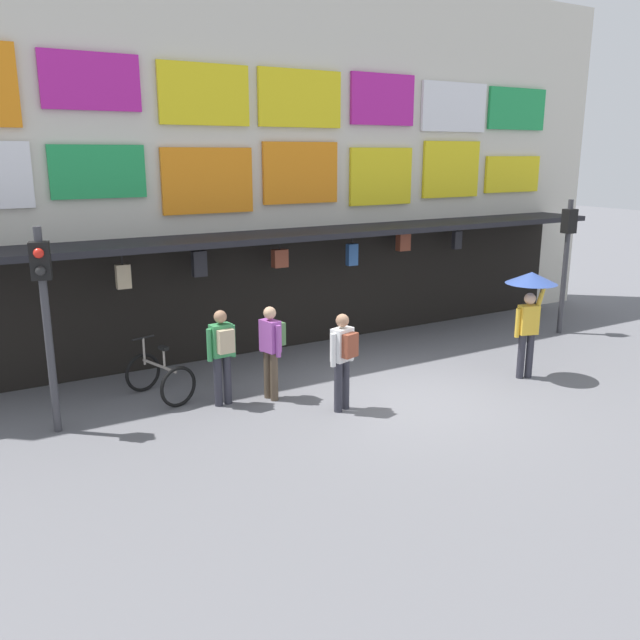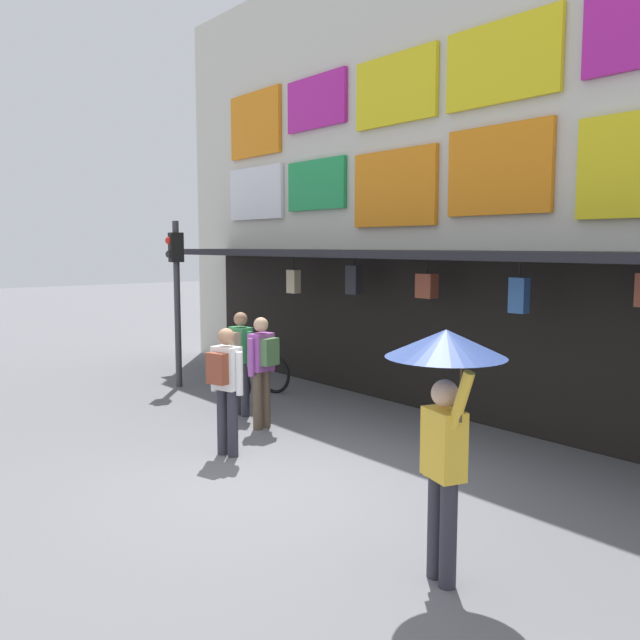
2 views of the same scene
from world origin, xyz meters
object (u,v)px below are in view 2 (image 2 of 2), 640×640
Objects in this scene: bicycle_parked at (255,377)px; pedestrian_in_yellow at (240,356)px; traffic_light_near at (176,277)px; pedestrian_in_white at (226,382)px; pedestrian_in_black at (263,364)px; pedestrian_with_umbrella at (445,384)px.

bicycle_parked is 0.78× the size of pedestrian_in_yellow.
pedestrian_in_white is at bearing -19.52° from traffic_light_near.
pedestrian_in_yellow is at bearing 170.30° from pedestrian_in_black.
traffic_light_near reaches higher than pedestrian_in_yellow.
pedestrian_in_white is 1.00× the size of pedestrian_in_black.
traffic_light_near is 1.54× the size of pedestrian_with_umbrella.
pedestrian_in_yellow is 1.00× the size of pedestrian_in_black.
traffic_light_near is at bearing 160.48° from pedestrian_in_white.
pedestrian_in_yellow and pedestrian_in_black have the same top height.
pedestrian_in_black is at bearing -9.70° from pedestrian_in_yellow.
pedestrian_with_umbrella reaches higher than pedestrian_in_yellow.
pedestrian_in_yellow is at bearing 142.55° from pedestrian_in_white.
pedestrian_in_white is at bearing -54.89° from pedestrian_in_black.
traffic_light_near is at bearing -162.36° from bicycle_parked.
pedestrian_in_white is at bearing -37.45° from pedestrian_in_yellow.
traffic_light_near reaches higher than pedestrian_with_umbrella.
traffic_light_near is 1.90× the size of pedestrian_in_white.
pedestrian_in_white is (2.49, -2.11, 0.59)m from bicycle_parked.
bicycle_parked is at bearing 17.64° from traffic_light_near.
pedestrian_in_white is (4.31, -1.53, -1.16)m from traffic_light_near.
pedestrian_in_black is (-0.78, 1.11, 0.00)m from pedestrian_in_white.
traffic_light_near is 4.72m from pedestrian_in_white.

